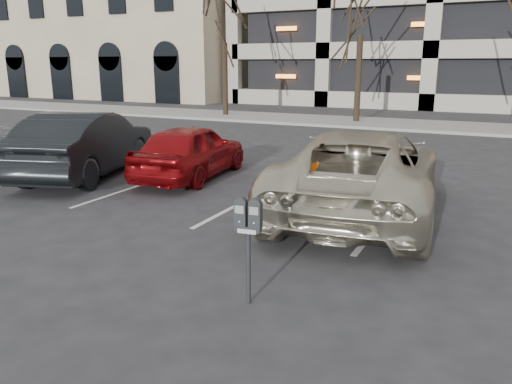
# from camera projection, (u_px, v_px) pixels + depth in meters

# --- Properties ---
(ground) EXTENTS (140.00, 140.00, 0.00)m
(ground) POSITION_uv_depth(u_px,v_px,m) (274.00, 236.00, 8.12)
(ground) COLOR #28282B
(ground) RESTS_ON ground
(sidewalk) EXTENTS (80.00, 4.00, 0.12)m
(sidewalk) POSITION_uv_depth(u_px,v_px,m) (423.00, 126.00, 22.00)
(sidewalk) COLOR gray
(sidewalk) RESTS_ON ground
(stall_lines) EXTENTS (16.90, 5.20, 0.00)m
(stall_lines) POSITION_uv_depth(u_px,v_px,m) (259.00, 194.00, 10.71)
(stall_lines) COLOR silver
(stall_lines) RESTS_ON ground
(office_building) EXTENTS (26.00, 16.20, 15.00)m
(office_building) POSITION_uv_depth(u_px,v_px,m) (126.00, 8.00, 44.21)
(office_building) COLOR tan
(office_building) RESTS_ON ground
(parking_meter) EXTENTS (0.33, 0.16, 1.25)m
(parking_meter) POSITION_uv_depth(u_px,v_px,m) (248.00, 225.00, 5.61)
(parking_meter) COLOR black
(parking_meter) RESTS_ON ground
(suv_silver) EXTENTS (3.25, 5.95, 1.59)m
(suv_silver) POSITION_uv_depth(u_px,v_px,m) (361.00, 171.00, 9.20)
(suv_silver) COLOR beige
(suv_silver) RESTS_ON ground
(car_red) EXTENTS (2.03, 4.07, 1.33)m
(car_red) POSITION_uv_depth(u_px,v_px,m) (191.00, 151.00, 12.12)
(car_red) COLOR maroon
(car_red) RESTS_ON ground
(car_dark) EXTENTS (3.08, 5.13, 1.60)m
(car_dark) POSITION_uv_depth(u_px,v_px,m) (86.00, 144.00, 12.30)
(car_dark) COLOR black
(car_dark) RESTS_ON ground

